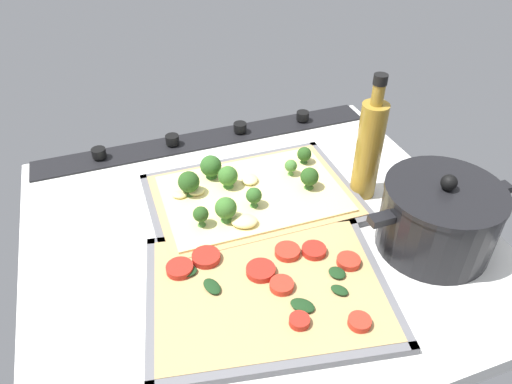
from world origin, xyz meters
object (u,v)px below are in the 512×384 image
Objects in this scene: baking_tray_front at (252,199)px; broccoli_pizza at (248,193)px; baking_tray_back at (268,292)px; oil_bottle at (369,148)px; veggie_pizza_back at (268,286)px; cooking_pot at (438,218)px.

baking_tray_front is 1.75cm from broccoli_pizza.
oil_bottle is (-24.68, -16.28, 9.24)cm from baking_tray_back.
veggie_pizza_back is at bearing -120.07° from baking_tray_back.
baking_tray_back is at bearing 76.19° from baking_tray_front.
broccoli_pizza reaches higher than baking_tray_front.
oil_bottle reaches higher than baking_tray_front.
veggie_pizza_back is at bearing 0.25° from cooking_pot.
broccoli_pizza is 31.69cm from cooking_pot.
cooking_pot is (-23.79, 20.59, 3.73)cm from broccoli_pizza.
broccoli_pizza reaches higher than veggie_pizza_back.
baking_tray_front is 1.47× the size of cooking_pot.
oil_bottle is at bearing -146.96° from veggie_pizza_back.
broccoli_pizza is 1.37× the size of cooking_pot.
baking_tray_back is at bearing 59.93° from veggie_pizza_back.
veggie_pizza_back is 1.55× the size of oil_bottle.
cooking_pot is at bearing 102.33° from oil_bottle.
broccoli_pizza is 0.95× the size of veggie_pizza_back.
baking_tray_front is 0.94× the size of baking_tray_back.
baking_tray_front is 1.02× the size of veggie_pizza_back.
broccoli_pizza is at bearing -101.62° from baking_tray_back.
baking_tray_front is at bearing -103.48° from veggie_pizza_back.
oil_bottle reaches higher than baking_tray_back.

